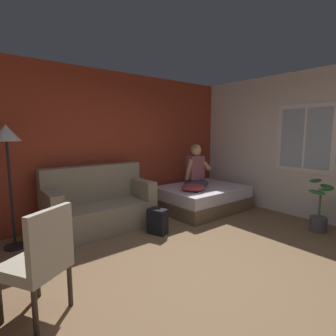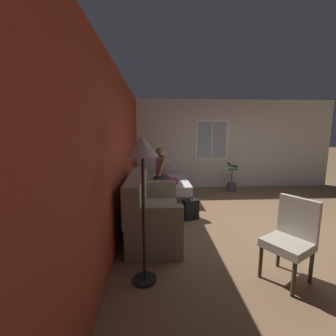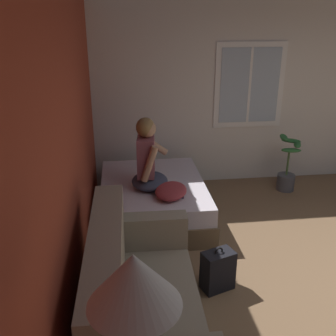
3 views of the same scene
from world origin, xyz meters
name	(u,v)px [view 2 (image 2 of 3)]	position (x,y,z in m)	size (l,w,h in m)	color
ground_plane	(270,226)	(0.00, 0.00, 0.00)	(40.00, 40.00, 0.00)	brown
wall_back_accent	(118,155)	(0.00, 2.78, 1.35)	(11.01, 0.16, 2.70)	#993823
wall_side_with_window	(223,144)	(3.08, 0.01, 1.35)	(0.19, 6.80, 2.70)	silver
bed	(163,189)	(1.94, 1.93, 0.24)	(1.72, 1.34, 0.48)	brown
couch	(151,212)	(-0.20, 2.22, 0.39)	(1.72, 0.86, 1.04)	gray
side_chair	(291,236)	(-1.47, 0.55, 0.53)	(0.63, 0.63, 0.98)	#382D23
person_seated	(161,168)	(1.81, 1.99, 0.84)	(0.57, 0.50, 0.88)	#383D51
backpack	(190,210)	(0.43, 1.44, 0.19)	(0.31, 0.34, 0.46)	black
throw_pillow	(171,181)	(1.51, 1.75, 0.55)	(0.48, 0.36, 0.14)	#993338
cell_phone	(174,184)	(1.47, 1.68, 0.48)	(0.07, 0.14, 0.01)	black
floor_lamp	(143,161)	(-1.43, 2.27, 1.43)	(0.36, 0.36, 1.70)	black
potted_plant	(232,181)	(2.52, -0.11, 0.30)	(0.39, 0.37, 0.85)	#4C4C51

